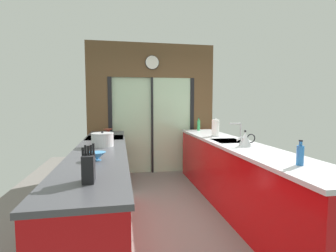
% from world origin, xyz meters
% --- Properties ---
extents(ground_plane, '(5.04, 7.60, 0.02)m').
position_xyz_m(ground_plane, '(0.00, 0.60, -0.01)').
color(ground_plane, slate).
extents(back_wall_unit, '(2.64, 0.12, 2.70)m').
position_xyz_m(back_wall_unit, '(0.00, 2.40, 1.52)').
color(back_wall_unit, brown).
rests_on(back_wall_unit, ground_plane).
extents(left_counter_run, '(0.62, 3.80, 0.92)m').
position_xyz_m(left_counter_run, '(-0.91, 0.13, 0.47)').
color(left_counter_run, '#AD0C0F').
rests_on(left_counter_run, ground_plane).
extents(right_counter_run, '(0.62, 3.80, 0.92)m').
position_xyz_m(right_counter_run, '(0.91, 0.30, 0.46)').
color(right_counter_run, '#AD0C0F').
rests_on(right_counter_run, ground_plane).
extents(sink_faucet, '(0.19, 0.02, 0.26)m').
position_xyz_m(sink_faucet, '(1.06, 0.55, 1.09)').
color(sink_faucet, '#B7BABC').
rests_on(sink_faucet, right_counter_run).
extents(oven_range, '(0.60, 0.60, 0.92)m').
position_xyz_m(oven_range, '(-0.91, 1.25, 0.46)').
color(oven_range, '#B7BABC').
rests_on(oven_range, ground_plane).
extents(mixing_bowl_near, '(0.17, 0.17, 0.08)m').
position_xyz_m(mixing_bowl_near, '(-0.89, -0.46, 0.96)').
color(mixing_bowl_near, teal).
rests_on(mixing_bowl_near, left_counter_run).
extents(mixing_bowl_far, '(0.17, 0.17, 0.08)m').
position_xyz_m(mixing_bowl_far, '(-0.89, 1.88, 0.96)').
color(mixing_bowl_far, '#BC4C38').
rests_on(mixing_bowl_far, left_counter_run).
extents(knife_block, '(0.09, 0.14, 0.27)m').
position_xyz_m(knife_block, '(-0.89, -1.14, 1.02)').
color(knife_block, black).
rests_on(knife_block, left_counter_run).
extents(stock_pot, '(0.28, 0.28, 0.20)m').
position_xyz_m(stock_pot, '(-0.89, 0.36, 1.01)').
color(stock_pot, '#B7BABC').
rests_on(stock_pot, left_counter_run).
extents(kettle, '(0.26, 0.17, 0.21)m').
position_xyz_m(kettle, '(0.89, 0.03, 1.01)').
color(kettle, '#B7BABC').
rests_on(kettle, right_counter_run).
extents(soap_bottle_near, '(0.06, 0.06, 0.23)m').
position_xyz_m(soap_bottle_near, '(0.89, -0.98, 1.01)').
color(soap_bottle_near, '#286BB7').
rests_on(soap_bottle_near, right_counter_run).
extents(soap_bottle_far, '(0.06, 0.06, 0.26)m').
position_xyz_m(soap_bottle_far, '(0.89, 1.98, 1.03)').
color(soap_bottle_far, '#339E56').
rests_on(soap_bottle_far, right_counter_run).
extents(paper_towel_roll, '(0.14, 0.14, 0.30)m').
position_xyz_m(paper_towel_roll, '(0.89, 1.06, 1.06)').
color(paper_towel_roll, '#B7BABC').
rests_on(paper_towel_roll, right_counter_run).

